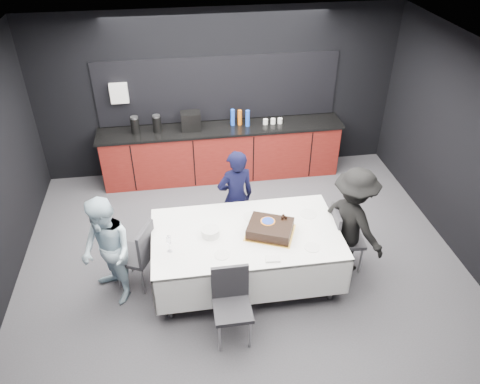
% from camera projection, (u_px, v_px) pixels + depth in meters
% --- Properties ---
extents(ground, '(6.00, 6.00, 0.00)m').
position_uv_depth(ground, '(241.00, 258.00, 6.54)').
color(ground, '#454449').
rests_on(ground, ground).
extents(room_shell, '(6.04, 5.04, 2.82)m').
position_uv_depth(room_shell, '(241.00, 140.00, 5.49)').
color(room_shell, white).
rests_on(room_shell, ground).
extents(kitchenette, '(4.10, 0.64, 2.05)m').
position_uv_depth(kitchenette, '(221.00, 148.00, 8.04)').
color(kitchenette, '#5A110E').
rests_on(kitchenette, ground).
extents(party_table, '(2.32, 1.32, 0.78)m').
position_uv_depth(party_table, '(246.00, 241.00, 5.85)').
color(party_table, '#99999E').
rests_on(party_table, ground).
extents(cake_assembly, '(0.71, 0.65, 0.18)m').
position_uv_depth(cake_assembly, '(270.00, 229.00, 5.72)').
color(cake_assembly, '#F0B646').
rests_on(cake_assembly, party_table).
extents(plate_stack, '(0.22, 0.22, 0.10)m').
position_uv_depth(plate_stack, '(210.00, 232.00, 5.70)').
color(plate_stack, white).
rests_on(plate_stack, party_table).
extents(loose_plate_near, '(0.18, 0.18, 0.01)m').
position_uv_depth(loose_plate_near, '(222.00, 255.00, 5.43)').
color(loose_plate_near, white).
rests_on(loose_plate_near, party_table).
extents(loose_plate_right_a, '(0.22, 0.22, 0.01)m').
position_uv_depth(loose_plate_right_a, '(308.00, 214.00, 6.08)').
color(loose_plate_right_a, white).
rests_on(loose_plate_right_a, party_table).
extents(loose_plate_right_b, '(0.19, 0.19, 0.01)m').
position_uv_depth(loose_plate_right_b, '(312.00, 247.00, 5.54)').
color(loose_plate_right_b, white).
rests_on(loose_plate_right_b, party_table).
extents(loose_plate_far, '(0.20, 0.20, 0.01)m').
position_uv_depth(loose_plate_far, '(251.00, 217.00, 6.03)').
color(loose_plate_far, white).
rests_on(loose_plate_far, party_table).
extents(fork_pile, '(0.18, 0.12, 0.03)m').
position_uv_depth(fork_pile, '(273.00, 259.00, 5.36)').
color(fork_pile, white).
rests_on(fork_pile, party_table).
extents(champagne_flute, '(0.06, 0.06, 0.22)m').
position_uv_depth(champagne_flute, '(169.00, 241.00, 5.40)').
color(champagne_flute, white).
rests_on(champagne_flute, party_table).
extents(chair_left, '(0.56, 0.56, 0.92)m').
position_uv_depth(chair_left, '(140.00, 252.00, 5.84)').
color(chair_left, '#2A292E').
rests_on(chair_left, ground).
extents(chair_right, '(0.45, 0.45, 0.92)m').
position_uv_depth(chair_right, '(342.00, 235.00, 6.12)').
color(chair_right, '#2A292E').
rests_on(chair_right, ground).
extents(chair_near, '(0.42, 0.42, 0.92)m').
position_uv_depth(chair_near, '(231.00, 299.00, 5.20)').
color(chair_near, '#2A292E').
rests_on(chair_near, ground).
extents(person_center, '(0.60, 0.46, 1.46)m').
position_uv_depth(person_center, '(236.00, 197.00, 6.48)').
color(person_center, black).
rests_on(person_center, ground).
extents(person_left, '(0.85, 0.89, 1.46)m').
position_uv_depth(person_left, '(107.00, 252.00, 5.55)').
color(person_left, silver).
rests_on(person_left, ground).
extents(person_right, '(0.97, 1.14, 1.53)m').
position_uv_depth(person_right, '(352.00, 222.00, 5.98)').
color(person_right, black).
rests_on(person_right, ground).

